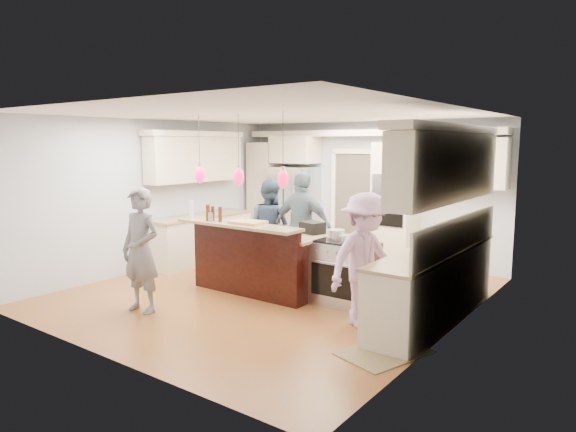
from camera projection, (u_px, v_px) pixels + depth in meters
name	position (u px, v px, depth m)	size (l,w,h in m)	color
ground_plane	(275.00, 292.00, 7.92)	(6.00, 6.00, 0.00)	#B06B30
room_shell	(274.00, 174.00, 7.66)	(5.54, 6.04, 2.72)	#B2BCC6
refrigerator	(293.00, 210.00, 10.81)	(0.90, 0.70, 1.80)	#B7B7BC
oven_column	(395.00, 205.00, 9.44)	(0.72, 0.69, 2.30)	beige
back_upper_cabinets	(329.00, 174.00, 10.32)	(5.30, 0.61, 2.54)	beige
right_counter_run	(439.00, 239.00, 6.57)	(0.64, 3.10, 2.51)	beige
left_cabinets	(199.00, 208.00, 9.84)	(0.64, 2.30, 2.51)	beige
kitchen_island	(265.00, 258.00, 8.05)	(2.10, 1.46, 1.12)	black
island_range	(345.00, 273.00, 7.29)	(0.82, 0.71, 0.92)	#B7B7BC
pendant_lights	(239.00, 176.00, 7.41)	(1.75, 0.15, 1.03)	black
person_bar_end	(141.00, 251.00, 6.91)	(0.62, 0.40, 1.69)	slate
person_far_left	(270.00, 227.00, 9.03)	(0.80, 0.63, 1.65)	#28394F
person_far_right	(303.00, 226.00, 8.50)	(1.07, 0.45, 1.82)	#495C66
person_range_side	(365.00, 260.00, 6.36)	(1.09, 0.62, 1.68)	#BE95C9
floor_rug	(384.00, 353.00, 5.60)	(0.65, 0.95, 0.01)	olive
water_bottle	(192.00, 210.00, 7.97)	(0.06, 0.06, 0.27)	silver
beer_bottle_a	(213.00, 213.00, 7.75)	(0.06, 0.06, 0.22)	#41210B
beer_bottle_b	(208.00, 213.00, 7.71)	(0.06, 0.06, 0.25)	#41210B
beer_bottle_c	(220.00, 214.00, 7.64)	(0.06, 0.06, 0.23)	#41210B
drink_can	(211.00, 217.00, 7.66)	(0.07, 0.07, 0.13)	#B7B7BC
cutting_board	(248.00, 222.00, 7.46)	(0.49, 0.35, 0.04)	tan
pot_large	(336.00, 235.00, 7.29)	(0.24, 0.24, 0.14)	#B7B7BC
pot_small	(345.00, 238.00, 7.13)	(0.19, 0.19, 0.09)	#B7B7BC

